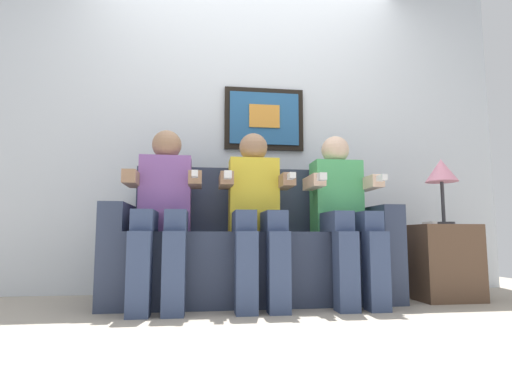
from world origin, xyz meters
The scene contains 9 objects.
ground_plane centered at (0.00, 0.00, 0.00)m, with size 5.51×5.51×0.00m, color #9E9384.
back_wall_assembly centered at (0.00, 0.76, 1.30)m, with size 4.24×0.10×2.60m.
couch centered at (0.00, 0.33, 0.31)m, with size 1.84×0.58×0.90m.
person_on_left centered at (-0.57, 0.16, 0.61)m, with size 0.46×0.56×1.11m.
person_in_middle centered at (0.00, 0.16, 0.61)m, with size 0.46×0.56×1.11m.
person_on_right centered at (0.57, 0.16, 0.61)m, with size 0.46×0.56×1.11m.
side_table_right centered at (1.27, 0.22, 0.25)m, with size 0.40×0.40×0.50m.
table_lamp centered at (1.32, 0.23, 0.86)m, with size 0.22×0.22×0.46m.
spare_remote_on_table centered at (1.21, 0.22, 0.51)m, with size 0.04×0.13×0.02m, color white.
Camera 1 is at (-0.33, -2.32, 0.42)m, focal length 27.94 mm.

